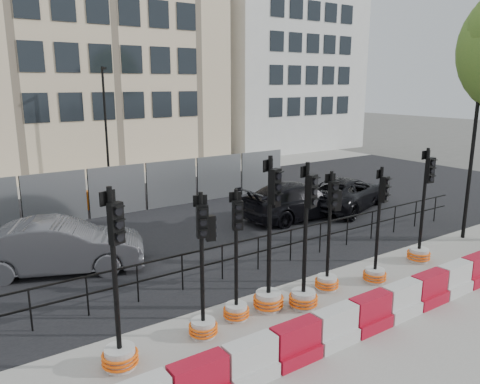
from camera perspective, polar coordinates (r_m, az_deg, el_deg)
ground at (r=12.63m, az=5.52°, el=-11.19°), size 120.00×120.00×0.00m
sidewalk_near at (r=10.76m, az=16.25°, el=-16.20°), size 40.00×6.00×0.02m
road at (r=18.19m, az=-8.77°, el=-3.55°), size 40.00×14.00×0.03m
sidewalk_far at (r=26.38m, az=-17.35°, el=1.21°), size 40.00×4.00×0.02m
building_cream at (r=32.40m, az=-18.30°, el=19.26°), size 15.00×10.06×18.00m
building_white at (r=39.40m, az=4.21°, el=17.19°), size 12.00×9.06×16.00m
kerb_railing at (r=13.24m, az=2.24°, el=-6.75°), size 18.00×0.04×1.00m
heras_fencing at (r=20.25m, az=-13.45°, el=0.00°), size 14.33×1.72×2.00m
lamp_post_far at (r=25.12m, az=-16.05°, el=8.14°), size 0.12×0.56×6.00m
lamp_post_near at (r=17.20m, az=26.60°, el=5.19°), size 0.12×0.56×6.00m
barrier_row at (r=10.70m, az=15.52°, el=-14.16°), size 13.60×0.50×0.80m
traffic_signal_a at (r=9.21m, az=-14.53°, el=-16.35°), size 0.68×0.68×3.48m
traffic_signal_b at (r=9.94m, az=-4.49°, el=-13.47°), size 0.61×0.61×3.12m
traffic_signal_c at (r=10.62m, az=-0.44°, el=-12.33°), size 0.59×0.59×3.01m
traffic_signal_d at (r=10.97m, az=3.63°, el=-10.07°), size 0.72×0.72×3.65m
traffic_signal_e at (r=11.19m, az=7.86°, el=-10.53°), size 0.69×0.69×3.49m
traffic_signal_f at (r=12.21m, az=10.71°, el=-8.48°), size 0.61×0.61×3.11m
traffic_signal_g at (r=12.97m, az=16.27°, el=-7.91°), size 0.62×0.62×3.13m
traffic_signal_h at (r=14.82m, az=21.14°, el=-5.40°), size 0.67×0.67×3.41m
car_b at (r=14.04m, az=-21.11°, el=-6.22°), size 4.78×5.67×1.50m
car_c at (r=18.46m, az=7.15°, el=-1.00°), size 2.07×4.94×1.42m
car_d at (r=20.18m, az=12.66°, el=-0.12°), size 5.42×6.33×1.35m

